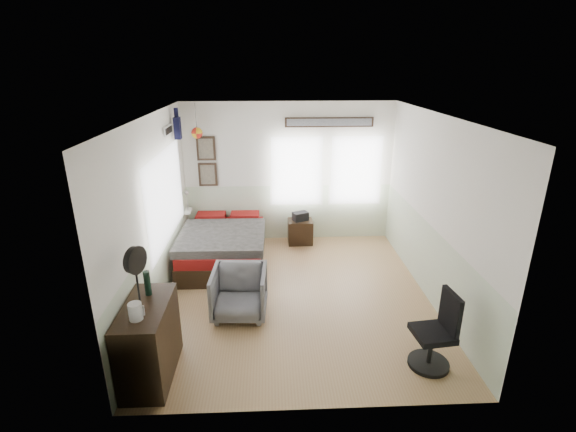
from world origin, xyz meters
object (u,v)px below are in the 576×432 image
(bed, at_px, (224,246))
(nightstand, at_px, (300,232))
(dresser, at_px, (149,341))
(task_chair, at_px, (436,337))
(armchair, at_px, (239,293))

(bed, distance_m, nightstand, 1.61)
(dresser, relative_size, nightstand, 2.11)
(bed, height_order, task_chair, task_chair)
(dresser, distance_m, task_chair, 3.26)
(armchair, bearing_deg, dresser, -125.25)
(task_chair, bearing_deg, bed, 126.93)
(armchair, bearing_deg, nightstand, 70.06)
(bed, xyz_separation_m, nightstand, (1.41, 0.77, -0.07))
(task_chair, bearing_deg, nightstand, 103.09)
(bed, bearing_deg, nightstand, 29.53)
(bed, relative_size, task_chair, 2.09)
(nightstand, bearing_deg, armchair, -113.51)
(armchair, height_order, nightstand, armchair)
(armchair, bearing_deg, task_chair, -23.62)
(armchair, distance_m, task_chair, 2.61)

